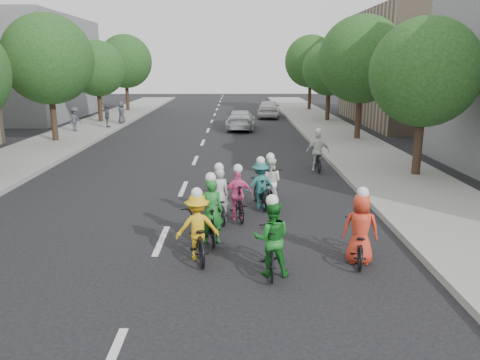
{
  "coord_description": "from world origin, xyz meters",
  "views": [
    {
      "loc": [
        1.86,
        -10.93,
        4.26
      ],
      "look_at": [
        1.98,
        2.22,
        1.0
      ],
      "focal_mm": 35.0,
      "sensor_mm": 36.0,
      "label": 1
    }
  ],
  "objects_px": {
    "cyclist_1": "(271,244)",
    "follow_car_trail": "(269,109)",
    "cyclist_6": "(270,186)",
    "follow_car_lead": "(241,120)",
    "cyclist_3": "(238,198)",
    "cyclist_8": "(317,156)",
    "spectator_0": "(75,119)",
    "cyclist_4": "(359,236)",
    "spectator_2": "(121,112)",
    "cyclist_5": "(211,218)",
    "cyclist_2": "(198,232)",
    "cyclist_0": "(219,202)",
    "cyclist_7": "(260,188)",
    "spectator_1": "(107,116)"
  },
  "relations": [
    {
      "from": "cyclist_7",
      "to": "follow_car_trail",
      "type": "xyz_separation_m",
      "value": [
        1.97,
        24.99,
        0.11
      ]
    },
    {
      "from": "cyclist_7",
      "to": "cyclist_8",
      "type": "relative_size",
      "value": 0.89
    },
    {
      "from": "cyclist_4",
      "to": "cyclist_7",
      "type": "bearing_deg",
      "value": -52.96
    },
    {
      "from": "spectator_1",
      "to": "cyclist_4",
      "type": "bearing_deg",
      "value": -166.36
    },
    {
      "from": "cyclist_5",
      "to": "follow_car_lead",
      "type": "distance_m",
      "value": 20.55
    },
    {
      "from": "cyclist_5",
      "to": "follow_car_lead",
      "type": "relative_size",
      "value": 0.4
    },
    {
      "from": "cyclist_2",
      "to": "follow_car_lead",
      "type": "relative_size",
      "value": 0.45
    },
    {
      "from": "spectator_0",
      "to": "follow_car_trail",
      "type": "bearing_deg",
      "value": -34.2
    },
    {
      "from": "cyclist_3",
      "to": "follow_car_lead",
      "type": "xyz_separation_m",
      "value": [
        0.27,
        18.72,
        0.05
      ]
    },
    {
      "from": "cyclist_0",
      "to": "cyclist_6",
      "type": "xyz_separation_m",
      "value": [
        1.51,
        1.47,
        0.06
      ]
    },
    {
      "from": "cyclist_0",
      "to": "cyclist_3",
      "type": "xyz_separation_m",
      "value": [
        0.52,
        0.13,
        0.06
      ]
    },
    {
      "from": "cyclist_0",
      "to": "spectator_2",
      "type": "height_order",
      "value": "spectator_2"
    },
    {
      "from": "cyclist_3",
      "to": "cyclist_4",
      "type": "xyz_separation_m",
      "value": [
        2.65,
        -2.99,
        0.0
      ]
    },
    {
      "from": "cyclist_3",
      "to": "cyclist_4",
      "type": "relative_size",
      "value": 0.99
    },
    {
      "from": "cyclist_3",
      "to": "cyclist_6",
      "type": "xyz_separation_m",
      "value": [
        0.99,
        1.34,
        0.0
      ]
    },
    {
      "from": "spectator_2",
      "to": "cyclist_5",
      "type": "bearing_deg",
      "value": -177.09
    },
    {
      "from": "cyclist_0",
      "to": "follow_car_lead",
      "type": "height_order",
      "value": "cyclist_0"
    },
    {
      "from": "cyclist_2",
      "to": "follow_car_trail",
      "type": "xyz_separation_m",
      "value": [
        3.56,
        28.75,
        0.12
      ]
    },
    {
      "from": "cyclist_1",
      "to": "follow_car_trail",
      "type": "bearing_deg",
      "value": -92.11
    },
    {
      "from": "spectator_2",
      "to": "spectator_1",
      "type": "bearing_deg",
      "value": 152.75
    },
    {
      "from": "cyclist_7",
      "to": "spectator_1",
      "type": "height_order",
      "value": "spectator_1"
    },
    {
      "from": "cyclist_0",
      "to": "spectator_0",
      "type": "distance_m",
      "value": 19.6
    },
    {
      "from": "cyclist_2",
      "to": "follow_car_lead",
      "type": "distance_m",
      "value": 21.49
    },
    {
      "from": "cyclist_1",
      "to": "cyclist_4",
      "type": "xyz_separation_m",
      "value": [
        1.98,
        0.58,
        -0.05
      ]
    },
    {
      "from": "cyclist_6",
      "to": "cyclist_7",
      "type": "xyz_separation_m",
      "value": [
        -0.31,
        -0.31,
        0.02
      ]
    },
    {
      "from": "cyclist_4",
      "to": "spectator_2",
      "type": "height_order",
      "value": "cyclist_4"
    },
    {
      "from": "cyclist_0",
      "to": "cyclist_6",
      "type": "height_order",
      "value": "cyclist_0"
    },
    {
      "from": "cyclist_1",
      "to": "cyclist_3",
      "type": "relative_size",
      "value": 0.99
    },
    {
      "from": "cyclist_6",
      "to": "follow_car_trail",
      "type": "height_order",
      "value": "cyclist_6"
    },
    {
      "from": "cyclist_1",
      "to": "spectator_2",
      "type": "xyz_separation_m",
      "value": [
        -8.89,
        24.46,
        0.28
      ]
    },
    {
      "from": "follow_car_lead",
      "to": "cyclist_0",
      "type": "bearing_deg",
      "value": 91.05
    },
    {
      "from": "cyclist_8",
      "to": "follow_car_trail",
      "type": "height_order",
      "value": "cyclist_8"
    },
    {
      "from": "cyclist_6",
      "to": "cyclist_2",
      "type": "bearing_deg",
      "value": 76.12
    },
    {
      "from": "cyclist_1",
      "to": "cyclist_7",
      "type": "distance_m",
      "value": 4.6
    },
    {
      "from": "spectator_0",
      "to": "spectator_1",
      "type": "xyz_separation_m",
      "value": [
        1.54,
        1.85,
        -0.01
      ]
    },
    {
      "from": "cyclist_1",
      "to": "cyclist_0",
      "type": "bearing_deg",
      "value": -69.19
    },
    {
      "from": "cyclist_1",
      "to": "cyclist_7",
      "type": "xyz_separation_m",
      "value": [
        0.01,
        4.6,
        -0.03
      ]
    },
    {
      "from": "cyclist_0",
      "to": "cyclist_6",
      "type": "bearing_deg",
      "value": -146.87
    },
    {
      "from": "cyclist_1",
      "to": "cyclist_5",
      "type": "xyz_separation_m",
      "value": [
        -1.33,
        1.77,
        -0.04
      ]
    },
    {
      "from": "cyclist_6",
      "to": "follow_car_lead",
      "type": "height_order",
      "value": "cyclist_6"
    },
    {
      "from": "cyclist_4",
      "to": "cyclist_8",
      "type": "xyz_separation_m",
      "value": [
        0.63,
        9.18,
        0.01
      ]
    },
    {
      "from": "cyclist_5",
      "to": "cyclist_8",
      "type": "distance_m",
      "value": 8.91
    },
    {
      "from": "cyclist_0",
      "to": "cyclist_4",
      "type": "xyz_separation_m",
      "value": [
        3.17,
        -2.86,
        0.06
      ]
    },
    {
      "from": "cyclist_5",
      "to": "cyclist_7",
      "type": "distance_m",
      "value": 3.13
    },
    {
      "from": "follow_car_lead",
      "to": "follow_car_trail",
      "type": "distance_m",
      "value": 7.67
    },
    {
      "from": "follow_car_trail",
      "to": "spectator_2",
      "type": "height_order",
      "value": "spectator_2"
    },
    {
      "from": "cyclist_3",
      "to": "follow_car_lead",
      "type": "relative_size",
      "value": 0.39
    },
    {
      "from": "follow_car_lead",
      "to": "cyclist_2",
      "type": "bearing_deg",
      "value": 90.28
    },
    {
      "from": "follow_car_lead",
      "to": "spectator_0",
      "type": "bearing_deg",
      "value": 13.26
    },
    {
      "from": "cyclist_4",
      "to": "spectator_1",
      "type": "bearing_deg",
      "value": -51.62
    }
  ]
}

